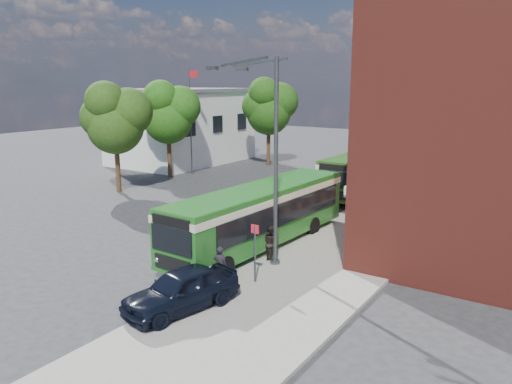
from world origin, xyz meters
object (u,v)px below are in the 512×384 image
Objects in this scene: street_lamp at (269,159)px; parked_car at (181,289)px; bus_front at (260,211)px; bus_rear at (365,169)px.

street_lamp reaches higher than parked_car.
bus_rear is (-0.20, 14.21, -0.00)m from bus_front.
bus_rear is 2.51× the size of parked_car.
parked_car is at bearing -90.37° from street_lamp.
bus_rear is at bearing 90.81° from bus_front.
bus_rear is (-1.84, 16.08, -2.96)m from street_lamp.
street_lamp is at bearing -83.48° from bus_rear.
street_lamp is 2.07× the size of parked_car.
parked_car is (-0.04, -5.67, -3.90)m from street_lamp.
bus_rear reaches higher than parked_car.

